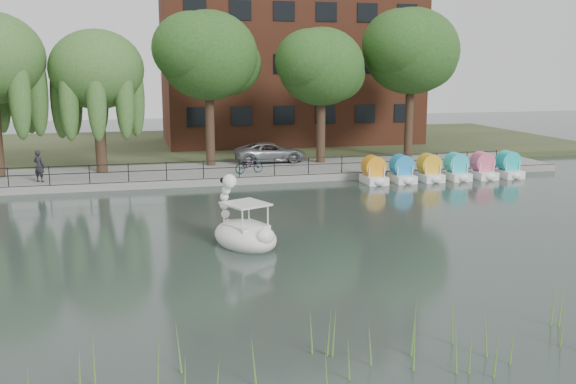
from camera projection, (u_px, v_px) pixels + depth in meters
name	position (u px, v px, depth m)	size (l,w,h in m)	color
ground_plane	(301.00, 249.00, 23.20)	(120.00, 120.00, 0.00)	#394541
promenade	(232.00, 173.00, 38.39)	(40.00, 6.00, 0.40)	gray
kerb	(240.00, 181.00, 35.59)	(40.00, 0.25, 0.40)	gray
land_strip	(205.00, 145.00, 51.73)	(60.00, 22.00, 0.36)	#47512D
railing	(239.00, 164.00, 35.59)	(32.00, 0.05, 1.00)	black
apartment_building	(289.00, 29.00, 51.56)	(20.00, 10.07, 18.00)	#4C1E16
willow_mid	(97.00, 70.00, 36.40)	(5.32, 5.32, 8.15)	#473323
broadleaf_center	(208.00, 56.00, 38.73)	(6.00, 6.00, 9.25)	#473323
broadleaf_right	(321.00, 67.00, 40.04)	(5.40, 5.40, 8.32)	#473323
broadleaf_far	(411.00, 52.00, 42.32)	(6.30, 6.30, 9.71)	#473323
minivan	(271.00, 151.00, 41.09)	(5.25, 2.41, 1.46)	gray
bicycle	(249.00, 164.00, 36.94)	(1.72, 0.60, 1.00)	gray
pedestrian	(39.00, 164.00, 34.04)	(0.71, 0.48, 1.98)	black
swan_boat	(244.00, 231.00, 23.55)	(2.93, 3.49, 2.53)	white
pedal_boat_row	(443.00, 170.00, 36.97)	(9.65, 1.70, 1.40)	white
reed_bank	(495.00, 332.00, 14.51)	(24.00, 2.40, 1.20)	#669938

